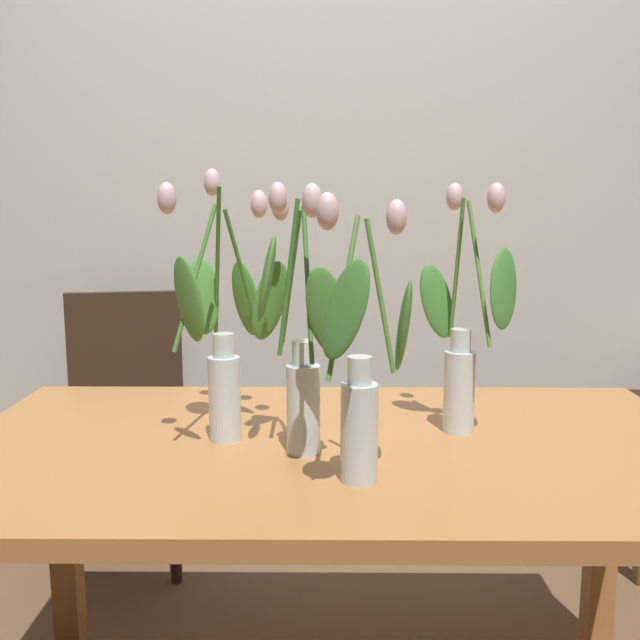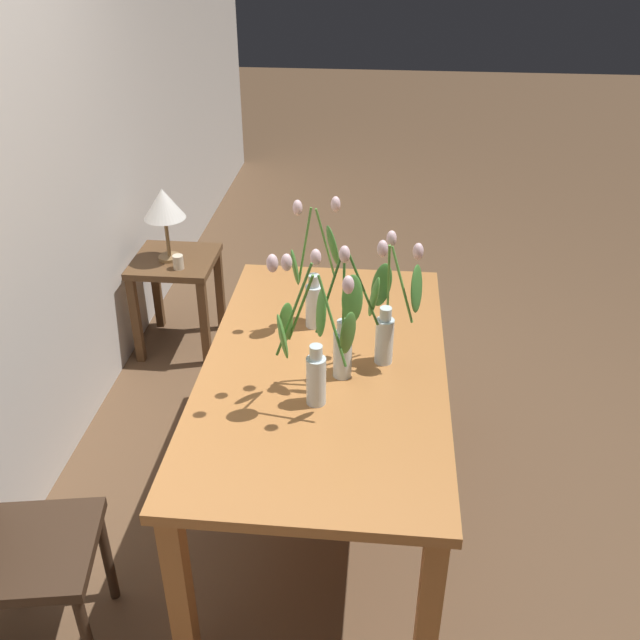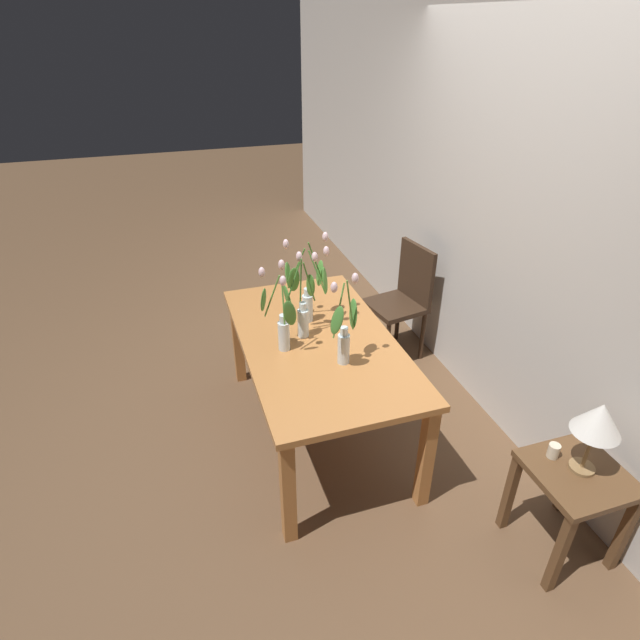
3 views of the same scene
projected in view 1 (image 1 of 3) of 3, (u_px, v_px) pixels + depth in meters
name	position (u px, v px, depth m)	size (l,w,h in m)	color
room_wall_rear	(331.00, 173.00, 2.64)	(9.00, 0.10, 2.70)	beige
dining_table	(334.00, 482.00, 1.52)	(1.60, 0.90, 0.74)	#B7753D
tulip_vase_0	(463.00, 352.00, 1.54)	(0.21, 0.20, 0.54)	silver
tulip_vase_1	(363.00, 388.00, 1.25)	(0.19, 0.20, 0.51)	silver
tulip_vase_2	(220.00, 344.00, 1.49)	(0.19, 0.29, 0.57)	silver
tulip_vase_3	(297.00, 352.00, 1.39)	(0.22, 0.25, 0.54)	silver
dining_chair	(125.00, 410.00, 2.48)	(0.46, 0.46, 0.93)	#382619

